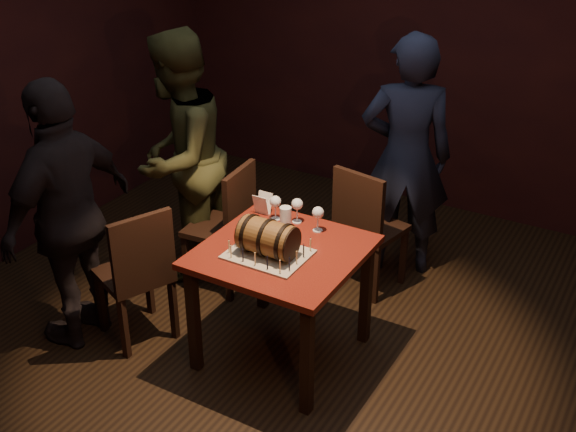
{
  "coord_description": "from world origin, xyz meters",
  "views": [
    {
      "loc": [
        1.76,
        -3.1,
        2.84
      ],
      "look_at": [
        -0.07,
        0.05,
        0.95
      ],
      "focal_mm": 45.0,
      "sensor_mm": 36.0,
      "label": 1
    }
  ],
  "objects": [
    {
      "name": "person_left_rear",
      "position": [
        -1.23,
        0.53,
        0.89
      ],
      "size": [
        0.81,
        0.96,
        1.78
      ],
      "primitive_type": "imported",
      "rotation": [
        0.0,
        0.0,
        -1.41
      ],
      "color": "#3A3C1E",
      "rests_on": "ground"
    },
    {
      "name": "birthday_candles",
      "position": [
        -0.12,
        -0.09,
        0.8
      ],
      "size": [
        0.4,
        0.3,
        0.09
      ],
      "color": "#FFE198",
      "rests_on": "cake_board"
    },
    {
      "name": "room_shell",
      "position": [
        0.0,
        0.0,
        1.4
      ],
      "size": [
        5.04,
        5.04,
        2.8
      ],
      "color": "black",
      "rests_on": "ground"
    },
    {
      "name": "pint_of_ale",
      "position": [
        -0.19,
        0.22,
        0.82
      ],
      "size": [
        0.07,
        0.07,
        0.15
      ],
      "color": "silver",
      "rests_on": "pub_table"
    },
    {
      "name": "wine_glass_right",
      "position": [
        -0.01,
        0.3,
        0.87
      ],
      "size": [
        0.07,
        0.07,
        0.16
      ],
      "color": "silver",
      "rests_on": "pub_table"
    },
    {
      "name": "pub_table",
      "position": [
        -0.08,
        0.01,
        0.64
      ],
      "size": [
        0.9,
        0.9,
        0.75
      ],
      "color": "#54140E",
      "rests_on": "ground"
    },
    {
      "name": "chair_left_rear",
      "position": [
        -0.8,
        0.49,
        0.52
      ],
      "size": [
        0.44,
        0.44,
        0.93
      ],
      "color": "black",
      "rests_on": "ground"
    },
    {
      "name": "person_left_front",
      "position": [
        -1.3,
        -0.44,
        0.85
      ],
      "size": [
        0.43,
        1.01,
        1.71
      ],
      "primitive_type": "imported",
      "rotation": [
        0.0,
        0.0,
        -1.56
      ],
      "color": "black",
      "rests_on": "ground"
    },
    {
      "name": "wine_glass_mid",
      "position": [
        -0.17,
        0.34,
        0.87
      ],
      "size": [
        0.07,
        0.07,
        0.16
      ],
      "color": "silver",
      "rests_on": "pub_table"
    },
    {
      "name": "wine_glass_left",
      "position": [
        -0.31,
        0.3,
        0.87
      ],
      "size": [
        0.07,
        0.07,
        0.16
      ],
      "color": "silver",
      "rests_on": "pub_table"
    },
    {
      "name": "barrel_cake",
      "position": [
        -0.12,
        -0.09,
        0.86
      ],
      "size": [
        0.38,
        0.22,
        0.22
      ],
      "color": "brown",
      "rests_on": "cake_board"
    },
    {
      "name": "chair_back",
      "position": [
        0.03,
        0.93,
        0.52
      ],
      "size": [
        0.47,
        0.47,
        0.93
      ],
      "color": "black",
      "rests_on": "ground"
    },
    {
      "name": "person_back",
      "position": [
        0.13,
        1.35,
        0.88
      ],
      "size": [
        0.76,
        0.65,
        1.77
      ],
      "primitive_type": "imported",
      "rotation": [
        0.0,
        0.0,
        3.56
      ],
      "color": "#1A1F35",
      "rests_on": "ground"
    },
    {
      "name": "menu_card",
      "position": [
        -0.42,
        0.34,
        0.81
      ],
      "size": [
        0.1,
        0.05,
        0.13
      ],
      "primitive_type": null,
      "color": "white",
      "rests_on": "pub_table"
    },
    {
      "name": "cake_board",
      "position": [
        -0.12,
        -0.09,
        0.76
      ],
      "size": [
        0.45,
        0.35,
        0.01
      ],
      "primitive_type": "cube",
      "color": "#A69B86",
      "rests_on": "pub_table"
    },
    {
      "name": "chair_left_front",
      "position": [
        -0.91,
        -0.32,
        0.52
      ],
      "size": [
        0.53,
        0.53,
        0.93
      ],
      "color": "black",
      "rests_on": "ground"
    }
  ]
}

